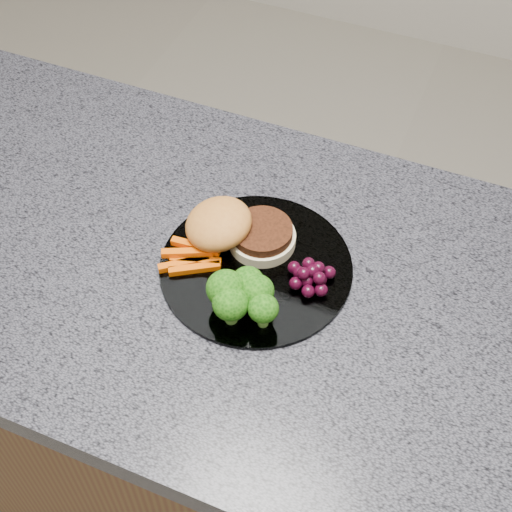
{
  "coord_description": "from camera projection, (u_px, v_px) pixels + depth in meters",
  "views": [
    {
      "loc": [
        0.25,
        -0.53,
        1.65
      ],
      "look_at": [
        0.02,
        0.02,
        0.93
      ],
      "focal_mm": 50.0,
      "sensor_mm": 36.0,
      "label": 1
    }
  ],
  "objects": [
    {
      "name": "island_cabinet",
      "position": [
        244.0,
        428.0,
        1.32
      ],
      "size": [
        1.2,
        0.6,
        0.86
      ],
      "primitive_type": "cube",
      "color": "#523A1C",
      "rests_on": "ground"
    },
    {
      "name": "countertop",
      "position": [
        239.0,
        281.0,
        0.97
      ],
      "size": [
        1.2,
        0.6,
        0.04
      ],
      "primitive_type": "cube",
      "color": "#4C4C56",
      "rests_on": "island_cabinet"
    },
    {
      "name": "plate",
      "position": [
        256.0,
        267.0,
        0.96
      ],
      "size": [
        0.26,
        0.26,
        0.01
      ],
      "primitive_type": "cylinder",
      "color": "white",
      "rests_on": "countertop"
    },
    {
      "name": "burger",
      "position": [
        234.0,
        230.0,
        0.97
      ],
      "size": [
        0.18,
        0.14,
        0.05
      ],
      "rotation": [
        0.0,
        0.0,
        0.35
      ],
      "color": "beige",
      "rests_on": "plate"
    },
    {
      "name": "carrot_sticks",
      "position": [
        192.0,
        257.0,
        0.96
      ],
      "size": [
        0.08,
        0.07,
        0.02
      ],
      "rotation": [
        0.0,
        0.0,
        0.17
      ],
      "color": "#D65003",
      "rests_on": "plate"
    },
    {
      "name": "broccoli",
      "position": [
        241.0,
        294.0,
        0.88
      ],
      "size": [
        0.1,
        0.08,
        0.06
      ],
      "rotation": [
        0.0,
        0.0,
        0.14
      ],
      "color": "#588D33",
      "rests_on": "plate"
    },
    {
      "name": "grape_bunch",
      "position": [
        311.0,
        276.0,
        0.93
      ],
      "size": [
        0.06,
        0.06,
        0.03
      ],
      "rotation": [
        0.0,
        0.0,
        0.3
      ],
      "color": "black",
      "rests_on": "plate"
    }
  ]
}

